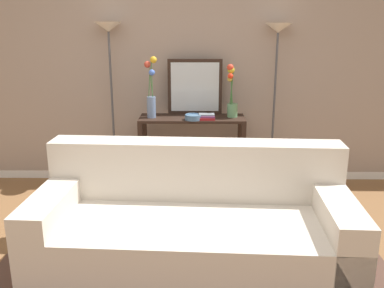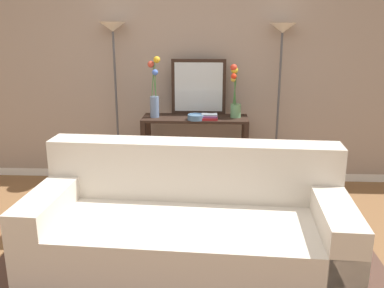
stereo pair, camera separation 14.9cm
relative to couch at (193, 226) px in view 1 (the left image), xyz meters
The scene contains 12 objects.
back_wall 2.19m from the couch, 96.35° to the left, with size 12.00×0.15×2.79m.
area_rug 0.34m from the couch, 91.16° to the right, with size 2.94×1.82×0.01m.
couch is the anchor object (origin of this frame).
console_table 1.53m from the couch, 90.98° to the left, with size 1.11×0.39×0.81m.
floor_lamp_left 2.17m from the couch, 118.37° to the left, with size 0.28×0.28×1.78m.
floor_lamp_right 2.16m from the couch, 62.58° to the left, with size 0.28×0.28×1.77m.
wall_mirror 1.86m from the couch, 89.90° to the left, with size 0.58×0.02×0.59m.
vase_tall_flowers 1.73m from the couch, 106.77° to the left, with size 0.13×0.11×0.63m.
vase_short_flowers 1.75m from the couch, 75.84° to the left, with size 0.12×0.12×0.55m.
fruit_bowl 1.49m from the couch, 90.54° to the left, with size 0.17×0.17×0.06m.
book_stack 1.50m from the couch, 85.25° to the left, with size 0.20×0.13×0.06m.
book_row_under_console 1.57m from the couch, 101.61° to the left, with size 0.35×0.18×0.13m.
Camera 1 is at (0.24, -2.45, 1.77)m, focal length 39.68 mm.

